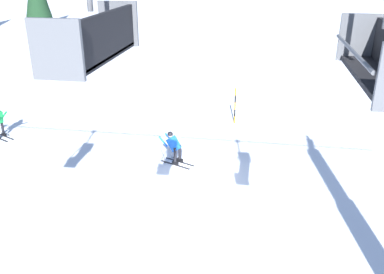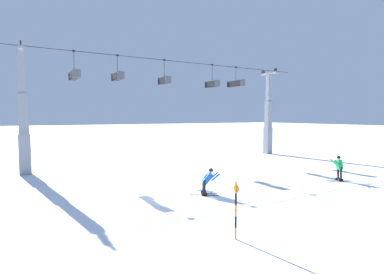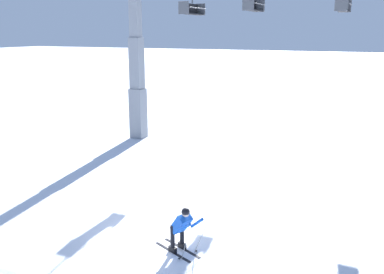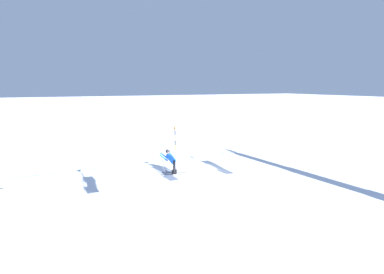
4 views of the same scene
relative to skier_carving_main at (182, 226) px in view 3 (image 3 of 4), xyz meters
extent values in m
plane|color=white|center=(-1.33, 1.06, -0.85)|extent=(260.00, 260.00, 0.00)
cube|color=black|center=(-0.11, 0.25, -0.84)|extent=(1.46, 0.71, 0.01)
cube|color=black|center=(-0.11, 0.25, -0.76)|extent=(0.30, 0.21, 0.16)
cylinder|color=black|center=(-0.11, 0.25, -0.34)|extent=(0.13, 0.13, 0.68)
cube|color=black|center=(-0.26, -0.08, -0.84)|extent=(1.46, 0.71, 0.01)
cube|color=black|center=(-0.26, -0.08, -0.76)|extent=(0.30, 0.21, 0.16)
cylinder|color=black|center=(-0.26, -0.08, -0.34)|extent=(0.13, 0.13, 0.68)
cube|color=blue|center=(-0.01, 0.01, 0.08)|extent=(0.70, 0.62, 0.65)
sphere|color=beige|center=(0.16, -0.07, 0.46)|extent=(0.22, 0.22, 0.22)
sphere|color=black|center=(0.16, -0.07, 0.49)|extent=(0.24, 0.24, 0.24)
cylinder|color=blue|center=(0.45, 0.05, 0.16)|extent=(0.49, 0.28, 0.44)
cylinder|color=gray|center=(0.51, 0.07, -0.42)|extent=(0.50, 0.10, 1.15)
cylinder|color=black|center=(0.37, 0.19, -0.80)|extent=(0.07, 0.07, 0.01)
cylinder|color=blue|center=(0.27, -0.37, 0.16)|extent=(0.49, 0.28, 0.44)
cylinder|color=gray|center=(0.29, -0.43, -0.42)|extent=(0.41, 0.33, 1.15)
cylinder|color=black|center=(0.11, -0.40, -0.80)|extent=(0.07, 0.07, 0.01)
cube|color=gray|center=(-8.45, 11.47, 0.63)|extent=(0.80, 0.80, 2.95)
cube|color=gray|center=(-8.45, 11.47, 3.58)|extent=(0.67, 0.67, 2.95)
cube|color=gray|center=(-8.45, 11.47, 6.53)|extent=(0.54, 0.54, 2.95)
cube|color=black|center=(-4.89, 11.47, 6.29)|extent=(0.45, 2.16, 0.06)
cube|color=black|center=(-5.08, 11.47, 6.57)|extent=(0.06, 2.16, 0.55)
cylinder|color=#4C4F54|center=(-4.58, 11.47, 6.59)|extent=(0.04, 2.05, 0.04)
cube|color=#4C4F54|center=(-4.89, 12.55, 6.57)|extent=(0.57, 0.05, 0.63)
cube|color=#4C4F54|center=(-4.89, 10.39, 6.57)|extent=(0.57, 0.05, 0.63)
cube|color=black|center=(-1.51, 11.47, 6.42)|extent=(0.45, 1.94, 0.06)
cube|color=black|center=(-1.70, 11.47, 6.69)|extent=(0.06, 1.94, 0.55)
cylinder|color=#4C4F54|center=(-1.20, 11.47, 6.72)|extent=(0.04, 1.85, 0.04)
cube|color=#4C4F54|center=(-1.51, 12.45, 6.69)|extent=(0.57, 0.05, 0.63)
cube|color=#4C4F54|center=(-1.51, 10.50, 6.69)|extent=(0.57, 0.05, 0.63)
cube|color=black|center=(2.74, 11.47, 6.32)|extent=(0.45, 1.65, 0.06)
cube|color=black|center=(2.55, 11.47, 6.60)|extent=(0.06, 1.65, 0.55)
cylinder|color=#4C4F54|center=(3.05, 11.47, 6.62)|extent=(0.04, 1.56, 0.04)
cube|color=#4C4F54|center=(2.74, 12.30, 6.60)|extent=(0.57, 0.05, 0.63)
cube|color=#4C4F54|center=(2.74, 10.65, 6.60)|extent=(0.57, 0.05, 0.63)
camera|label=1|loc=(-3.57, 16.38, 7.52)|focal=38.72mm
camera|label=2|loc=(-8.70, -13.43, 3.44)|focal=28.08mm
camera|label=3|loc=(4.96, -10.17, 5.43)|focal=40.20mm
camera|label=4|loc=(5.25, 14.55, 4.27)|focal=25.33mm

